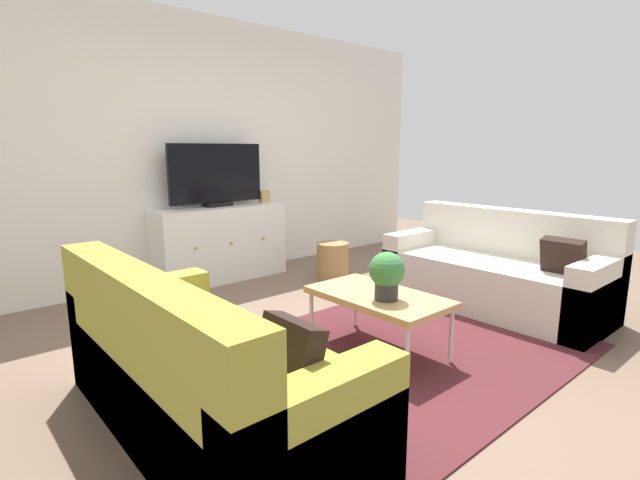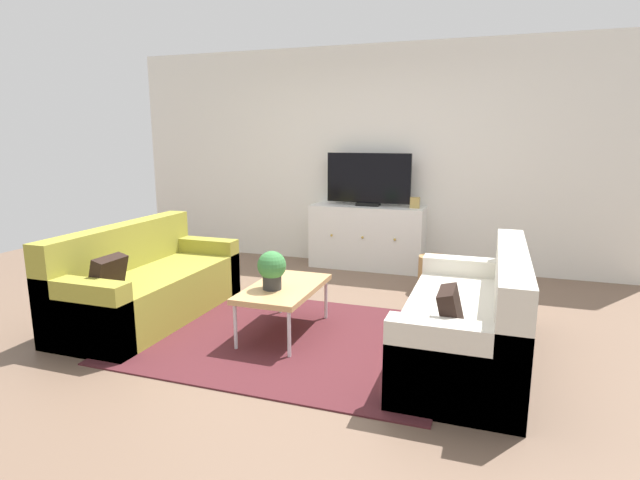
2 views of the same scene
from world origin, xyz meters
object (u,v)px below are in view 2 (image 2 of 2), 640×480
at_px(couch_right_side, 475,324).
at_px(potted_plant, 272,268).
at_px(couch_left_side, 144,287).
at_px(mantel_clock, 415,203).
at_px(flat_screen_tv, 369,180).
at_px(coffee_table, 284,290).
at_px(wicker_basket, 434,274).
at_px(tv_console, 367,237).

xyz_separation_m(couch_right_side, potted_plant, (-1.56, -0.07, 0.30)).
bearing_deg(couch_left_side, mantel_clock, 49.15).
xyz_separation_m(potted_plant, flat_screen_tv, (0.18, 2.47, 0.51)).
bearing_deg(couch_left_side, coffee_table, 1.81).
bearing_deg(mantel_clock, wicker_basket, -65.61).
bearing_deg(couch_right_side, flat_screen_tv, 120.05).
relative_size(couch_left_side, tv_console, 1.31).
bearing_deg(coffee_table, couch_right_side, -1.62).
relative_size(couch_left_side, flat_screen_tv, 1.76).
relative_size(coffee_table, potted_plant, 3.01).
height_order(flat_screen_tv, wicker_basket, flat_screen_tv).
xyz_separation_m(coffee_table, potted_plant, (-0.05, -0.11, 0.20)).
xyz_separation_m(coffee_table, tv_console, (0.13, 2.33, 0.01)).
bearing_deg(couch_right_side, potted_plant, -177.40).
height_order(tv_console, wicker_basket, tv_console).
distance_m(flat_screen_tv, mantel_clock, 0.63).
bearing_deg(tv_console, potted_plant, -94.15).
xyz_separation_m(couch_right_side, mantel_clock, (-0.81, 2.37, 0.56)).
bearing_deg(wicker_basket, potted_plant, -122.84).
relative_size(coffee_table, flat_screen_tv, 0.91).
height_order(couch_right_side, mantel_clock, mantel_clock).
relative_size(potted_plant, flat_screen_tv, 0.30).
height_order(couch_right_side, tv_console, couch_right_side).
height_order(couch_left_side, coffee_table, couch_left_side).
relative_size(coffee_table, tv_console, 0.67).
distance_m(coffee_table, potted_plant, 0.24).
distance_m(flat_screen_tv, wicker_basket, 1.50).
relative_size(couch_right_side, mantel_clock, 13.95).
bearing_deg(mantel_clock, couch_right_side, -71.15).
bearing_deg(potted_plant, mantel_clock, 72.91).
bearing_deg(coffee_table, mantel_clock, 73.28).
bearing_deg(couch_left_side, flat_screen_tv, 58.30).
relative_size(potted_plant, wicker_basket, 0.81).
height_order(couch_right_side, flat_screen_tv, flat_screen_tv).
bearing_deg(flat_screen_tv, potted_plant, -94.12).
bearing_deg(flat_screen_tv, couch_left_side, -121.70).
distance_m(couch_right_side, potted_plant, 1.59).
bearing_deg(mantel_clock, couch_left_side, -130.85).
height_order(couch_left_side, mantel_clock, mantel_clock).
bearing_deg(couch_right_side, couch_left_side, 180.00).
height_order(couch_left_side, flat_screen_tv, flat_screen_tv).
bearing_deg(tv_console, wicker_basket, -39.40).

